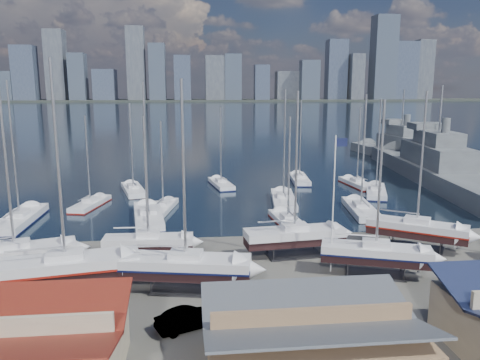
{
  "coord_description": "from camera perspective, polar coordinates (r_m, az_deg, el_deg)",
  "views": [
    {
      "loc": [
        -6.78,
        -50.17,
        16.39
      ],
      "look_at": [
        -0.58,
        8.0,
        4.89
      ],
      "focal_mm": 35.0,
      "sensor_mm": 36.0,
      "label": 1
    }
  ],
  "objects": [
    {
      "name": "sailboat_cradle_0",
      "position": [
        45.78,
        -25.74,
        -8.22
      ],
      "size": [
        10.64,
        5.72,
        16.53
      ],
      "rotation": [
        0.0,
        0.0,
        0.29
      ],
      "color": "#2D2D33",
      "rests_on": "ground"
    },
    {
      "name": "sailboat_moored_2",
      "position": [
        76.43,
        -12.87,
        -1.3
      ],
      "size": [
        5.1,
        10.19,
        14.82
      ],
      "rotation": [
        0.0,
        0.0,
        1.82
      ],
      "color": "black",
      "rests_on": "water"
    },
    {
      "name": "naval_ship_west",
      "position": [
        114.1,
        18.92,
        3.1
      ],
      "size": [
        10.37,
        39.47,
        17.51
      ],
      "rotation": [
        0.0,
        0.0,
        1.68
      ],
      "color": "slate",
      "rests_on": "water"
    },
    {
      "name": "car_a",
      "position": [
        35.72,
        -19.16,
        -15.68
      ],
      "size": [
        2.17,
        4.03,
        1.3
      ],
      "primitive_type": "imported",
      "rotation": [
        0.0,
        0.0,
        0.17
      ],
      "color": "gray",
      "rests_on": "ground"
    },
    {
      "name": "sailboat_cradle_2",
      "position": [
        45.82,
        -11.1,
        -7.44
      ],
      "size": [
        8.5,
        2.62,
        13.93
      ],
      "rotation": [
        0.0,
        0.0,
        -0.03
      ],
      "color": "#2D2D33",
      "rests_on": "ground"
    },
    {
      "name": "naval_ship_east",
      "position": [
        91.02,
        22.73,
        0.95
      ],
      "size": [
        14.5,
        54.0,
        18.8
      ],
      "rotation": [
        0.0,
        0.0,
        1.46
      ],
      "color": "slate",
      "rests_on": "water"
    },
    {
      "name": "sailboat_cradle_6",
      "position": [
        52.1,
        20.73,
        -5.57
      ],
      "size": [
        9.84,
        7.9,
        16.13
      ],
      "rotation": [
        0.0,
        0.0,
        -0.59
      ],
      "color": "#2D2D33",
      "rests_on": "ground"
    },
    {
      "name": "sailboat_moored_7",
      "position": [
        67.93,
        5.31,
        -2.61
      ],
      "size": [
        4.56,
        11.58,
        17.02
      ],
      "rotation": [
        0.0,
        0.0,
        1.44
      ],
      "color": "black",
      "rests_on": "water"
    },
    {
      "name": "sailboat_cradle_3",
      "position": [
        39.03,
        -6.62,
        -10.39
      ],
      "size": [
        11.03,
        5.01,
        17.12
      ],
      "rotation": [
        0.0,
        0.0,
        -0.2
      ],
      "color": "#2D2D33",
      "rests_on": "ground"
    },
    {
      "name": "sailboat_moored_10",
      "position": [
        76.29,
        16.23,
        -1.5
      ],
      "size": [
        6.31,
        10.73,
        15.5
      ],
      "rotation": [
        0.0,
        0.0,
        1.22
      ],
      "color": "black",
      "rests_on": "water"
    },
    {
      "name": "sailboat_cradle_1",
      "position": [
        40.77,
        -20.47,
        -9.97
      ],
      "size": [
        12.06,
        5.21,
        18.65
      ],
      "rotation": [
        0.0,
        0.0,
        0.17
      ],
      "color": "#2D2D33",
      "rests_on": "ground"
    },
    {
      "name": "car_c",
      "position": [
        34.62,
        4.22,
        -15.79
      ],
      "size": [
        3.12,
        5.58,
        1.47
      ],
      "primitive_type": "imported",
      "rotation": [
        0.0,
        0.0,
        0.13
      ],
      "color": "gray",
      "rests_on": "ground"
    },
    {
      "name": "sailboat_moored_8",
      "position": [
        83.93,
        7.25,
        -0.02
      ],
      "size": [
        3.8,
        10.28,
        15.02
      ],
      "rotation": [
        0.0,
        0.0,
        1.47
      ],
      "color": "black",
      "rests_on": "water"
    },
    {
      "name": "sailboat_moored_0",
      "position": [
        63.79,
        -25.25,
        -4.57
      ],
      "size": [
        3.56,
        12.21,
        18.19
      ],
      "rotation": [
        0.0,
        0.0,
        1.56
      ],
      "color": "black",
      "rests_on": "water"
    },
    {
      "name": "sailboat_cradle_5",
      "position": [
        43.56,
        16.21,
        -8.57
      ],
      "size": [
        9.9,
        5.6,
        15.48
      ],
      "rotation": [
        0.0,
        0.0,
        -0.33
      ],
      "color": "#2D2D33",
      "rests_on": "ground"
    },
    {
      "name": "flagpole",
      "position": [
        42.08,
        11.46,
        -1.75
      ],
      "size": [
        1.1,
        0.12,
        12.42
      ],
      "color": "white",
      "rests_on": "ground"
    },
    {
      "name": "water",
      "position": [
        350.63,
        -5.02,
        8.37
      ],
      "size": [
        1400.0,
        600.0,
        0.4
      ],
      "primitive_type": "cube",
      "color": "#1A283D",
      "rests_on": "ground"
    },
    {
      "name": "car_d",
      "position": [
        34.99,
        13.29,
        -15.75
      ],
      "size": [
        3.63,
        5.57,
        1.5
      ],
      "primitive_type": "imported",
      "rotation": [
        0.0,
        0.0,
        0.32
      ],
      "color": "gray",
      "rests_on": "ground"
    },
    {
      "name": "sailboat_cradle_4",
      "position": [
        46.83,
        6.68,
        -6.74
      ],
      "size": [
        10.16,
        3.87,
        16.17
      ],
      "rotation": [
        0.0,
        0.0,
        0.11
      ],
      "color": "#2D2D33",
      "rests_on": "ground"
    },
    {
      "name": "sailboat_moored_6",
      "position": [
        57.58,
        5.87,
        -5.16
      ],
      "size": [
        3.49,
        9.4,
        13.74
      ],
      "rotation": [
        0.0,
        0.0,
        1.67
      ],
      "color": "black",
      "rests_on": "water"
    },
    {
      "name": "far_shore",
      "position": [
        610.4,
        -5.52,
        9.63
      ],
      "size": [
        1400.0,
        80.0,
        2.2
      ],
      "primitive_type": "cube",
      "color": "#2D332D",
      "rests_on": "ground"
    },
    {
      "name": "ground",
      "position": [
        43.91,
        3.3,
        -10.81
      ],
      "size": [
        1400.0,
        1400.0,
        0.0
      ],
      "primitive_type": "plane",
      "color": "#605E59",
      "rests_on": "ground"
    },
    {
      "name": "car_b",
      "position": [
        33.86,
        -6.33,
        -16.47
      ],
      "size": [
        4.77,
        3.21,
        1.49
      ],
      "primitive_type": "imported",
      "rotation": [
        0.0,
        0.0,
        1.97
      ],
      "color": "gray",
      "rests_on": "ground"
    },
    {
      "name": "sailboat_moored_3",
      "position": [
        60.22,
        -11.11,
        -4.58
      ],
      "size": [
        4.9,
        12.35,
        17.96
      ],
      "rotation": [
        0.0,
        0.0,
        1.7
      ],
      "color": "black",
      "rests_on": "water"
    },
    {
      "name": "sailboat_moored_11",
      "position": [
        82.15,
        14.05,
        -0.51
      ],
      "size": [
        3.72,
        9.62,
        14.01
      ],
      "rotation": [
        0.0,
        0.0,
        1.69
      ],
      "color": "black",
      "rests_on": "water"
    },
    {
      "name": "skyline",
      "position": [
        604.36,
        -6.34,
        13.21
      ],
      "size": [
        639.14,
        43.8,
        107.69
      ],
      "color": "#475166",
      "rests_on": "far_shore"
    },
    {
      "name": "sailboat_moored_9",
      "position": [
        64.61,
        14.5,
        -3.64
      ],
      "size": [
        4.29,
        11.11,
        16.36
      ],
      "rotation": [
        0.0,
        0.0,
        1.45
      ],
      "color": "black",
      "rests_on": "water"
    },
    {
      "name": "sailboat_moored_5",
      "position": [
        79.37,
        -2.33,
        -0.58
      ],
      "size": [
        4.22,
        9.68,
        14.0
      ],
      "rotation": [
        0.0,
        0.0,
        1.75
      ],
      "color": "black",
      "rests_on": "water"
    },
    {
      "name": "sailboat_moored_4",
      "position": [
        64.79,
        -9.33,
        -3.39
      ],
      "size": [
        3.99,
        8.74,
        12.75
      ],
      "rotation": [
        0.0,
        0.0,
        1.37
      ],
      "color": "black",
      "rests_on": "water"
    },
    {
      "name": "sailboat_moored_1",
      "position": [
        69.02,
        -17.77,
        -2.9
      ],
      "size": [
        4.57,
        9.26,
        13.34
      ],
      "rotation": [
        0.0,
        0.0,
        1.33
      ],
      "color": "black",
      "rests_on": "water"
    },
    {
      "name": "shed_grey",
      "position": [
        28.86,
        8.79,
        -18.58
      ],
      "size": [
        12.6,
        8.4,
        4.17
      ],
      "color": "#8C6B4C",
      "rests_on": "ground"
    }
  ]
}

